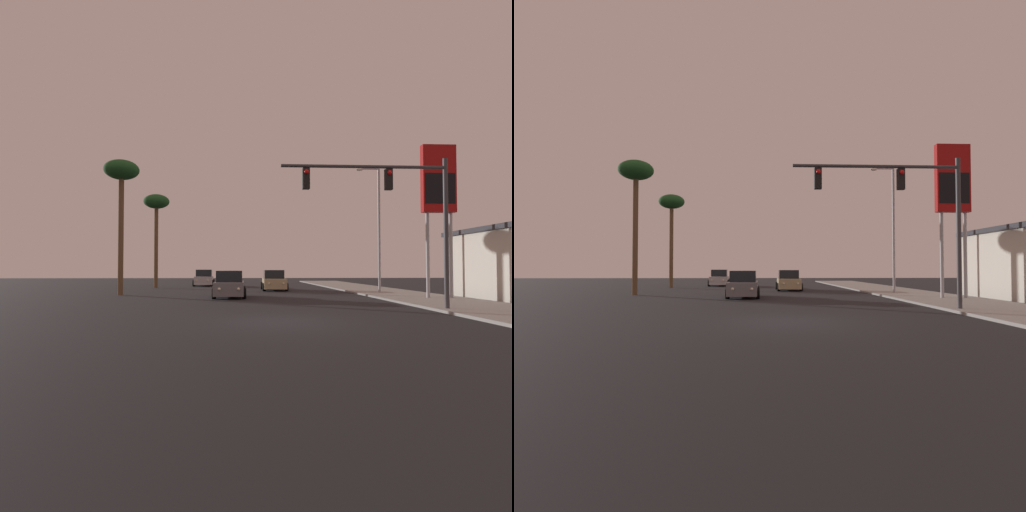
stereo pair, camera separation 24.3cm
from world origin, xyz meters
The scene contains 10 objects.
ground_plane centered at (0.00, 0.00, 0.00)m, with size 120.00×120.00×0.00m, color black.
sidewalk_right centered at (9.50, 10.00, 0.06)m, with size 5.00×60.00×0.12m.
car_tan centered at (1.61, 19.54, 0.76)m, with size 2.04×4.33×1.68m.
car_grey centered at (-1.94, 11.62, 0.76)m, with size 2.04×4.33×1.68m.
car_silver centered at (-4.88, 28.03, 0.76)m, with size 2.04×4.33×1.68m.
traffic_light_mast centered at (5.50, 3.11, 4.73)m, with size 7.28×0.36×6.50m.
street_lamp centered at (8.57, 14.33, 5.12)m, with size 1.74×0.24×9.00m.
gas_station_sign centered at (10.41, 9.15, 6.62)m, with size 2.00×0.42×9.00m.
palm_tree_mid centered at (-9.04, 24.00, 7.61)m, with size 2.40×2.40×8.77m.
palm_tree_near centered at (-9.43, 14.00, 8.07)m, with size 2.40×2.40×9.28m.
Camera 1 is at (-1.48, -13.68, 1.85)m, focal length 28.00 mm.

